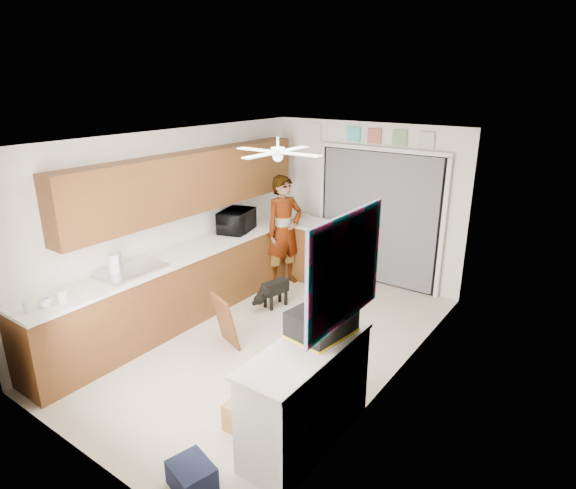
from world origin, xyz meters
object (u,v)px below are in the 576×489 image
Objects in this scene: paper_towel_roll at (114,265)px; dog at (276,292)px; microwave at (237,221)px; cup at (44,303)px; man at (284,231)px; suitcase at (322,321)px; cardboard_box at (251,417)px; navy_crate at (192,476)px.

paper_towel_roll is 0.47× the size of dog.
microwave reaches higher than paper_towel_roll.
cup is 3.66m from man.
suitcase is 1.13m from cardboard_box.
cardboard_box is (2.08, 0.69, -0.85)m from cup.
navy_crate is at bearing -2.79° from cup.
cup is 0.22× the size of dog.
suitcase is at bearing -30.74° from dog.
microwave is at bearing 92.37° from cup.
paper_towel_roll is 0.73× the size of navy_crate.
man is at bearing 120.95° from cardboard_box.
suitcase is 1.03× the size of dog.
man is at bearing 85.16° from cup.
suitcase is (2.65, -1.87, -0.04)m from microwave.
microwave reaches higher than dog.
suitcase is at bearing 24.89° from cup.
navy_crate is (0.05, -0.80, -0.03)m from cardboard_box.
cardboard_box is at bearing -5.82° from paper_towel_roll.
cardboard_box is 3.52m from man.
cardboard_box is (2.21, -2.35, -0.97)m from microwave.
cup reaches higher than navy_crate.
navy_crate is 0.65× the size of dog.
microwave is at bearing 164.39° from man.
microwave is 4.81× the size of cup.
cup is 0.28× the size of cardboard_box.
man reaches higher than navy_crate.
cup is 0.07× the size of man.
cardboard_box is (-0.45, -0.48, -0.92)m from suitcase.
paper_towel_roll is at bearing 98.64° from cup.
dog is (0.40, -0.76, -0.65)m from man.
navy_crate is 4.24m from man.
man is (0.43, 0.61, -0.23)m from microwave.
navy_crate is at bearing -52.06° from dog.
navy_crate is at bearing -161.00° from microwave.
cup is (0.13, -3.04, -0.11)m from microwave.
navy_crate is (2.27, -1.02, -0.96)m from paper_towel_roll.
man is 1.08m from dog.
cup is 2.31m from navy_crate.
microwave is 1.23m from dog.
man is (-1.82, 3.75, 0.76)m from navy_crate.
suitcase is at bearing 5.43° from paper_towel_roll.
cardboard_box is 2.59m from dog.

